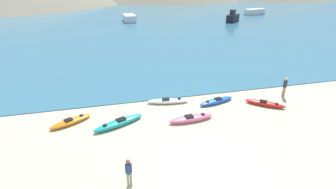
{
  "coord_description": "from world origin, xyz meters",
  "views": [
    {
      "loc": [
        -4.62,
        -9.66,
        9.03
      ],
      "look_at": [
        -0.37,
        7.88,
        0.5
      ],
      "focal_mm": 28.0,
      "sensor_mm": 36.0,
      "label": 1
    }
  ],
  "objects_px": {
    "kayak_on_sand_3": "(265,104)",
    "person_near_foreground": "(129,171)",
    "kayak_on_sand_1": "(71,121)",
    "kayak_on_sand_2": "(119,123)",
    "moored_boat_0": "(129,18)",
    "kayak_on_sand_5": "(168,101)",
    "moored_boat_1": "(255,12)",
    "kayak_on_sand_4": "(216,101)",
    "person_near_waterline": "(285,86)",
    "moored_boat_2": "(233,17)",
    "kayak_on_sand_0": "(191,118)"
  },
  "relations": [
    {
      "from": "kayak_on_sand_2",
      "to": "moored_boat_0",
      "type": "distance_m",
      "value": 38.32
    },
    {
      "from": "moored_boat_2",
      "to": "moored_boat_1",
      "type": "bearing_deg",
      "value": 39.08
    },
    {
      "from": "moored_boat_1",
      "to": "kayak_on_sand_2",
      "type": "bearing_deg",
      "value": -129.46
    },
    {
      "from": "kayak_on_sand_1",
      "to": "kayak_on_sand_2",
      "type": "bearing_deg",
      "value": -17.24
    },
    {
      "from": "kayak_on_sand_4",
      "to": "moored_boat_1",
      "type": "distance_m",
      "value": 46.82
    },
    {
      "from": "kayak_on_sand_1",
      "to": "person_near_foreground",
      "type": "bearing_deg",
      "value": -63.94
    },
    {
      "from": "person_near_waterline",
      "to": "kayak_on_sand_0",
      "type": "bearing_deg",
      "value": -167.62
    },
    {
      "from": "kayak_on_sand_2",
      "to": "moored_boat_1",
      "type": "relative_size",
      "value": 0.7
    },
    {
      "from": "kayak_on_sand_5",
      "to": "kayak_on_sand_0",
      "type": "bearing_deg",
      "value": -72.88
    },
    {
      "from": "kayak_on_sand_2",
      "to": "kayak_on_sand_3",
      "type": "xyz_separation_m",
      "value": [
        10.71,
        0.19,
        -0.01
      ]
    },
    {
      "from": "kayak_on_sand_4",
      "to": "person_near_foreground",
      "type": "relative_size",
      "value": 2.0
    },
    {
      "from": "kayak_on_sand_5",
      "to": "person_near_foreground",
      "type": "xyz_separation_m",
      "value": [
        -3.7,
        -7.82,
        0.72
      ]
    },
    {
      "from": "kayak_on_sand_3",
      "to": "moored_boat_0",
      "type": "distance_m",
      "value": 38.3
    },
    {
      "from": "kayak_on_sand_0",
      "to": "kayak_on_sand_3",
      "type": "distance_m",
      "value": 6.05
    },
    {
      "from": "kayak_on_sand_5",
      "to": "moored_boat_1",
      "type": "distance_m",
      "value": 48.19
    },
    {
      "from": "kayak_on_sand_1",
      "to": "kayak_on_sand_4",
      "type": "distance_m",
      "value": 10.42
    },
    {
      "from": "kayak_on_sand_5",
      "to": "person_near_waterline",
      "type": "distance_m",
      "value": 9.24
    },
    {
      "from": "kayak_on_sand_3",
      "to": "kayak_on_sand_4",
      "type": "xyz_separation_m",
      "value": [
        -3.33,
        1.25,
        -0.01
      ]
    },
    {
      "from": "kayak_on_sand_0",
      "to": "moored_boat_0",
      "type": "bearing_deg",
      "value": 89.96
    },
    {
      "from": "kayak_on_sand_3",
      "to": "moored_boat_2",
      "type": "relative_size",
      "value": 0.75
    },
    {
      "from": "kayak_on_sand_2",
      "to": "moored_boat_1",
      "type": "distance_m",
      "value": 52.38
    },
    {
      "from": "person_near_foreground",
      "to": "moored_boat_0",
      "type": "bearing_deg",
      "value": 83.93
    },
    {
      "from": "person_near_foreground",
      "to": "moored_boat_2",
      "type": "bearing_deg",
      "value": 57.95
    },
    {
      "from": "kayak_on_sand_0",
      "to": "person_near_waterline",
      "type": "bearing_deg",
      "value": 12.38
    },
    {
      "from": "kayak_on_sand_3",
      "to": "person_near_waterline",
      "type": "distance_m",
      "value": 2.59
    },
    {
      "from": "kayak_on_sand_1",
      "to": "kayak_on_sand_4",
      "type": "height_order",
      "value": "kayak_on_sand_4"
    },
    {
      "from": "kayak_on_sand_3",
      "to": "person_near_foreground",
      "type": "distance_m",
      "value": 12.05
    },
    {
      "from": "kayak_on_sand_3",
      "to": "person_near_foreground",
      "type": "relative_size",
      "value": 1.74
    },
    {
      "from": "kayak_on_sand_0",
      "to": "kayak_on_sand_5",
      "type": "height_order",
      "value": "kayak_on_sand_0"
    },
    {
      "from": "kayak_on_sand_0",
      "to": "kayak_on_sand_4",
      "type": "xyz_separation_m",
      "value": [
        2.67,
        2.02,
        -0.02
      ]
    },
    {
      "from": "kayak_on_sand_2",
      "to": "person_near_foreground",
      "type": "distance_m",
      "value": 5.54
    },
    {
      "from": "moored_boat_1",
      "to": "moored_boat_2",
      "type": "xyz_separation_m",
      "value": [
        -8.98,
        -7.29,
        0.2
      ]
    },
    {
      "from": "kayak_on_sand_4",
      "to": "kayak_on_sand_5",
      "type": "height_order",
      "value": "kayak_on_sand_4"
    },
    {
      "from": "kayak_on_sand_0",
      "to": "kayak_on_sand_4",
      "type": "bearing_deg",
      "value": 37.2
    },
    {
      "from": "moored_boat_2",
      "to": "kayak_on_sand_4",
      "type": "bearing_deg",
      "value": -118.11
    },
    {
      "from": "kayak_on_sand_3",
      "to": "kayak_on_sand_4",
      "type": "bearing_deg",
      "value": 159.41
    },
    {
      "from": "kayak_on_sand_3",
      "to": "kayak_on_sand_5",
      "type": "bearing_deg",
      "value": 162.85
    },
    {
      "from": "person_near_foreground",
      "to": "kayak_on_sand_2",
      "type": "bearing_deg",
      "value": 91.21
    },
    {
      "from": "person_near_foreground",
      "to": "kayak_on_sand_1",
      "type": "bearing_deg",
      "value": 116.06
    },
    {
      "from": "kayak_on_sand_1",
      "to": "person_near_foreground",
      "type": "xyz_separation_m",
      "value": [
        3.15,
        -6.44,
        0.71
      ]
    },
    {
      "from": "kayak_on_sand_1",
      "to": "person_near_waterline",
      "type": "height_order",
      "value": "person_near_waterline"
    },
    {
      "from": "kayak_on_sand_2",
      "to": "kayak_on_sand_4",
      "type": "distance_m",
      "value": 7.52
    },
    {
      "from": "moored_boat_1",
      "to": "moored_boat_2",
      "type": "relative_size",
      "value": 1.41
    },
    {
      "from": "kayak_on_sand_3",
      "to": "kayak_on_sand_1",
      "type": "bearing_deg",
      "value": 176.89
    },
    {
      "from": "person_near_waterline",
      "to": "moored_boat_2",
      "type": "height_order",
      "value": "moored_boat_2"
    },
    {
      "from": "moored_boat_1",
      "to": "kayak_on_sand_1",
      "type": "bearing_deg",
      "value": -132.6
    },
    {
      "from": "kayak_on_sand_2",
      "to": "moored_boat_0",
      "type": "relative_size",
      "value": 0.84
    },
    {
      "from": "moored_boat_0",
      "to": "kayak_on_sand_1",
      "type": "bearing_deg",
      "value": -101.84
    },
    {
      "from": "person_near_foreground",
      "to": "moored_boat_0",
      "type": "height_order",
      "value": "person_near_foreground"
    },
    {
      "from": "kayak_on_sand_2",
      "to": "kayak_on_sand_3",
      "type": "relative_size",
      "value": 1.31
    }
  ]
}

